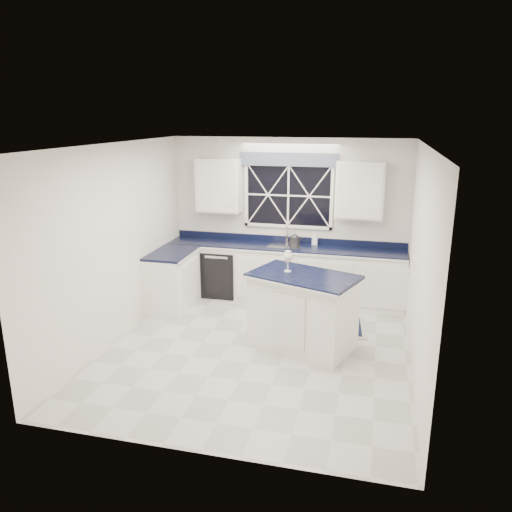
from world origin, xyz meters
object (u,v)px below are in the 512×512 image
(kettle, at_px, (295,240))
(island, at_px, (303,311))
(soap_bottle, at_px, (315,239))
(dishwasher, at_px, (223,271))
(faucet, at_px, (287,234))
(wine_glass, at_px, (288,257))

(kettle, bearing_deg, island, -84.40)
(soap_bottle, bearing_deg, dishwasher, -172.58)
(dishwasher, bearing_deg, soap_bottle, 7.42)
(dishwasher, xyz_separation_m, island, (1.68, -1.73, 0.11))
(island, relative_size, kettle, 5.37)
(faucet, xyz_separation_m, soap_bottle, (0.48, 0.01, -0.06))
(kettle, relative_size, wine_glass, 1.03)
(kettle, relative_size, soap_bottle, 1.46)
(faucet, distance_m, kettle, 0.18)
(dishwasher, height_order, wine_glass, wine_glass)
(faucet, relative_size, wine_glass, 1.06)
(island, bearing_deg, faucet, 126.87)
(wine_glass, bearing_deg, faucet, 100.75)
(dishwasher, bearing_deg, island, -45.84)
(faucet, xyz_separation_m, island, (0.58, -1.92, -0.58))
(kettle, bearing_deg, dishwasher, 176.99)
(dishwasher, height_order, soap_bottle, soap_bottle)
(dishwasher, distance_m, island, 2.41)
(faucet, bearing_deg, wine_glass, -79.25)
(island, distance_m, soap_bottle, 2.01)
(dishwasher, relative_size, faucet, 2.72)
(faucet, height_order, wine_glass, wine_glass)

